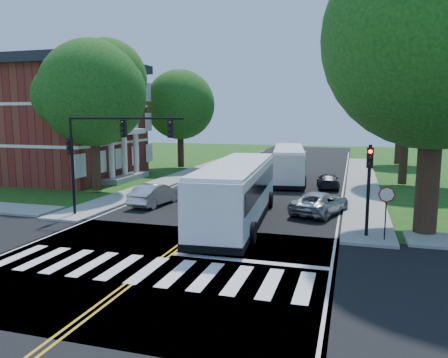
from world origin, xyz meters
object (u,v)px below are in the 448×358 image
at_px(signal_nw, 106,143).
at_px(suv, 320,203).
at_px(signal_ne, 369,178).
at_px(hatchback, 155,194).
at_px(dark_sedan, 328,181).
at_px(bus_follow, 289,163).
at_px(bus_lead, 237,191).

distance_m(signal_nw, suv, 13.01).
height_order(signal_ne, suv, signal_ne).
height_order(signal_nw, hatchback, signal_nw).
xyz_separation_m(hatchback, dark_sedan, (10.59, 10.15, -0.13)).
xyz_separation_m(signal_ne, hatchback, (-13.23, 4.33, -2.23)).
distance_m(signal_nw, signal_ne, 14.13).
relative_size(signal_nw, bus_follow, 0.60).
distance_m(signal_nw, bus_lead, 7.81).
relative_size(signal_ne, dark_sedan, 1.09).
distance_m(signal_nw, hatchback, 5.73).
bearing_deg(signal_ne, dark_sedan, 100.33).
distance_m(signal_nw, bus_follow, 19.38).
xyz_separation_m(signal_nw, suv, (11.52, 4.78, -3.70)).
distance_m(suv, dark_sedan, 9.71).
bearing_deg(hatchback, signal_ne, 168.39).
bearing_deg(bus_follow, signal_ne, 101.53).
xyz_separation_m(hatchback, suv, (10.69, 0.44, -0.05)).
relative_size(bus_lead, suv, 2.70).
xyz_separation_m(bus_lead, hatchback, (-6.40, 2.93, -1.03)).
bearing_deg(bus_follow, dark_sedan, 131.93).
bearing_deg(bus_lead, signal_nw, 6.45).
bearing_deg(bus_lead, bus_follow, -96.53).
distance_m(bus_lead, dark_sedan, 13.78).
relative_size(bus_lead, dark_sedan, 3.21).
height_order(bus_lead, hatchback, bus_lead).
bearing_deg(suv, bus_follow, -54.35).
xyz_separation_m(signal_ne, suv, (-2.54, 4.77, -2.28)).
height_order(hatchback, dark_sedan, hatchback).
relative_size(signal_ne, hatchback, 1.00).
bearing_deg(dark_sedan, suv, 83.36).
height_order(bus_follow, hatchback, bus_follow).
bearing_deg(bus_lead, dark_sedan, -112.41).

